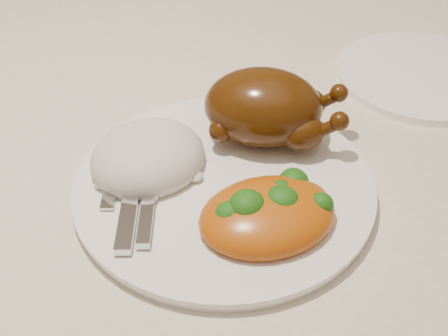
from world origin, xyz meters
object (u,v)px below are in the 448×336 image
object	(u,v)px
dining_table	(137,226)
dinner_plate	(224,187)
side_plate	(422,75)
roast_chicken	(267,108)

from	to	relation	value
dining_table	dinner_plate	distance (m)	0.16
dining_table	dinner_plate	bearing A→B (deg)	-41.57
dining_table	side_plate	distance (m)	0.42
dining_table	roast_chicken	xyz separation A→B (m)	(0.15, -0.01, 0.16)
roast_chicken	dining_table	bearing A→B (deg)	-162.26
side_plate	roast_chicken	bearing A→B (deg)	-161.92
dinner_plate	side_plate	world-z (taller)	dinner_plate
dinner_plate	roast_chicken	distance (m)	0.10
dinner_plate	side_plate	bearing A→B (deg)	24.65
dining_table	dinner_plate	world-z (taller)	dinner_plate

